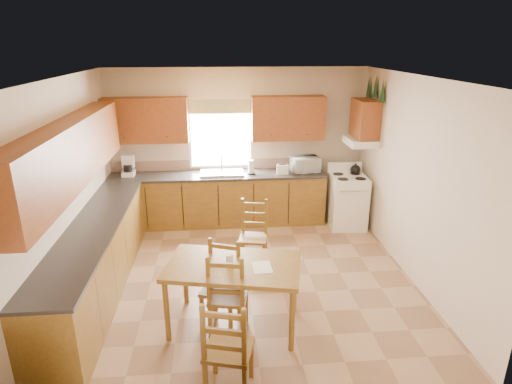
{
  "coord_description": "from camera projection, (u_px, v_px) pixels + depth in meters",
  "views": [
    {
      "loc": [
        -0.34,
        -5.21,
        3.1
      ],
      "look_at": [
        0.15,
        0.3,
        1.15
      ],
      "focal_mm": 30.0,
      "sensor_mm": 36.0,
      "label": 1
    }
  ],
  "objects": [
    {
      "name": "toaster",
      "position": [
        283.0,
        169.0,
        7.44
      ],
      "size": [
        0.2,
        0.14,
        0.16
      ],
      "primitive_type": "cube",
      "rotation": [
        0.0,
        0.0,
        -0.06
      ],
      "color": "white",
      "rests_on": "counter_back"
    },
    {
      "name": "pine_decal_c",
      "position": [
        369.0,
        87.0,
        7.2
      ],
      "size": [
        0.22,
        0.22,
        0.36
      ],
      "primitive_type": "cone",
      "color": "#173E21",
      "rests_on": "wall_right"
    },
    {
      "name": "pine_decal_b",
      "position": [
        376.0,
        86.0,
        6.89
      ],
      "size": [
        0.22,
        0.22,
        0.36
      ],
      "primitive_type": "cone",
      "color": "#173E21",
      "rests_on": "wall_right"
    },
    {
      "name": "upper_cab_back_left",
      "position": [
        146.0,
        120.0,
        7.17
      ],
      "size": [
        1.41,
        0.33,
        0.75
      ],
      "primitive_type": "cube",
      "color": "brown",
      "rests_on": "wall_back"
    },
    {
      "name": "window_valance",
      "position": [
        220.0,
        107.0,
        7.3
      ],
      "size": [
        1.19,
        0.01,
        0.24
      ],
      "primitive_type": "cube",
      "color": "#45612B",
      "rests_on": "wall_back"
    },
    {
      "name": "dining_table",
      "position": [
        234.0,
        295.0,
        4.84
      ],
      "size": [
        1.61,
        1.13,
        0.78
      ],
      "primitive_type": "cube",
      "rotation": [
        0.0,
        0.0,
        -0.21
      ],
      "color": "brown",
      "rests_on": "floor"
    },
    {
      "name": "lower_cab_back",
      "position": [
        218.0,
        200.0,
        7.61
      ],
      "size": [
        3.75,
        0.6,
        0.88
      ],
      "primitive_type": "cube",
      "color": "brown",
      "rests_on": "floor"
    },
    {
      "name": "counter_back",
      "position": [
        218.0,
        175.0,
        7.46
      ],
      "size": [
        3.75,
        0.63,
        0.04
      ],
      "primitive_type": "cube",
      "color": "#332E2C",
      "rests_on": "lower_cab_back"
    },
    {
      "name": "coffeemaker",
      "position": [
        128.0,
        166.0,
        7.31
      ],
      "size": [
        0.29,
        0.31,
        0.34
      ],
      "primitive_type": "cube",
      "rotation": [
        0.0,
        0.0,
        0.43
      ],
      "color": "white",
      "rests_on": "counter_back"
    },
    {
      "name": "window_pane",
      "position": [
        221.0,
        135.0,
        7.49
      ],
      "size": [
        1.05,
        0.01,
        1.1
      ],
      "primitive_type": "cube",
      "color": "white",
      "rests_on": "wall_back"
    },
    {
      "name": "table_card",
      "position": [
        230.0,
        260.0,
        4.7
      ],
      "size": [
        0.08,
        0.05,
        0.11
      ],
      "primitive_type": "cube",
      "rotation": [
        0.0,
        0.0,
        0.39
      ],
      "color": "white",
      "rests_on": "dining_table"
    },
    {
      "name": "pine_decal_a",
      "position": [
        383.0,
        91.0,
        6.6
      ],
      "size": [
        0.22,
        0.22,
        0.36
      ],
      "primitive_type": "cone",
      "color": "#173E21",
      "rests_on": "wall_right"
    },
    {
      "name": "wall_right",
      "position": [
        415.0,
        181.0,
        5.7
      ],
      "size": [
        4.5,
        4.5,
        0.0
      ],
      "primitive_type": "plane",
      "color": "beige",
      "rests_on": "floor"
    },
    {
      "name": "chair_near_left",
      "position": [
        228.0,
        291.0,
        4.72
      ],
      "size": [
        0.48,
        0.47,
        1.0
      ],
      "primitive_type": "cube",
      "rotation": [
        0.0,
        0.0,
        2.96
      ],
      "color": "brown",
      "rests_on": "floor"
    },
    {
      "name": "window_frame",
      "position": [
        221.0,
        135.0,
        7.5
      ],
      "size": [
        1.13,
        0.02,
        1.18
      ],
      "primitive_type": "cube",
      "color": "white",
      "rests_on": "wall_back"
    },
    {
      "name": "paper_towel",
      "position": [
        251.0,
        167.0,
        7.42
      ],
      "size": [
        0.13,
        0.13,
        0.25
      ],
      "primitive_type": "cylinder",
      "rotation": [
        0.0,
        0.0,
        0.27
      ],
      "color": "white",
      "rests_on": "counter_back"
    },
    {
      "name": "upper_cab_left",
      "position": [
        70.0,
        154.0,
        5.02
      ],
      "size": [
        0.33,
        3.6,
        0.75
      ],
      "primitive_type": "cube",
      "color": "brown",
      "rests_on": "wall_left"
    },
    {
      "name": "chair_far_right",
      "position": [
        253.0,
        234.0,
        6.17
      ],
      "size": [
        0.46,
        0.45,
        0.95
      ],
      "primitive_type": "cube",
      "rotation": [
        0.0,
        0.0,
        -0.19
      ],
      "color": "brown",
      "rests_on": "floor"
    },
    {
      "name": "floor",
      "position": [
        247.0,
        277.0,
        5.95
      ],
      "size": [
        4.5,
        4.5,
        0.0
      ],
      "primitive_type": "plane",
      "color": "#9F7858",
      "rests_on": "ground"
    },
    {
      "name": "counter_left",
      "position": [
        92.0,
        228.0,
        5.35
      ],
      "size": [
        0.63,
        3.6,
        0.04
      ],
      "primitive_type": "cube",
      "color": "#332E2C",
      "rests_on": "lower_cab_left"
    },
    {
      "name": "upper_cab_stove",
      "position": [
        365.0,
        119.0,
        7.05
      ],
      "size": [
        0.33,
        0.62,
        0.62
      ],
      "primitive_type": "cube",
      "color": "brown",
      "rests_on": "wall_right"
    },
    {
      "name": "chair_near_right",
      "position": [
        228.0,
        344.0,
        3.89
      ],
      "size": [
        0.51,
        0.49,
        1.0
      ],
      "primitive_type": "cube",
      "rotation": [
        0.0,
        0.0,
        2.89
      ],
      "color": "brown",
      "rests_on": "floor"
    },
    {
      "name": "range_hood",
      "position": [
        360.0,
        141.0,
        7.17
      ],
      "size": [
        0.44,
        0.62,
        0.12
      ],
      "primitive_type": "cube",
      "color": "white",
      "rests_on": "wall_right"
    },
    {
      "name": "table_paper",
      "position": [
        262.0,
        267.0,
        4.64
      ],
      "size": [
        0.22,
        0.28,
        0.0
      ],
      "primitive_type": "cube",
      "rotation": [
        0.0,
        0.0,
        0.05
      ],
      "color": "white",
      "rests_on": "dining_table"
    },
    {
      "name": "microwave",
      "position": [
        305.0,
        164.0,
        7.53
      ],
      "size": [
        0.5,
        0.4,
        0.27
      ],
      "primitive_type": "imported",
      "rotation": [
        0.0,
        0.0,
        0.18
      ],
      "color": "white",
      "rests_on": "counter_back"
    },
    {
      "name": "ceiling",
      "position": [
        246.0,
        77.0,
        5.06
      ],
      "size": [
        4.5,
        4.5,
        0.0
      ],
      "primitive_type": "plane",
      "color": "olive",
      "rests_on": "floor"
    },
    {
      "name": "wall_front",
      "position": [
        266.0,
        275.0,
        3.39
      ],
      "size": [
        4.5,
        4.5,
        0.0
      ],
      "primitive_type": "plane",
      "color": "beige",
      "rests_on": "floor"
    },
    {
      "name": "wall_left",
      "position": [
        66.0,
        191.0,
        5.32
      ],
      "size": [
        4.5,
        4.5,
        0.0
      ],
      "primitive_type": "plane",
      "color": "beige",
      "rests_on": "floor"
    },
    {
      "name": "upper_cab_back_right",
      "position": [
        288.0,
        118.0,
        7.37
      ],
      "size": [
        1.25,
        0.33,
        0.75
      ],
      "primitive_type": "cube",
      "color": "brown",
      "rests_on": "wall_back"
    },
    {
      "name": "chair_far_left",
      "position": [
        220.0,
        284.0,
        4.89
      ],
      "size": [
        0.51,
        0.5,
        0.96
      ],
      "primitive_type": "cube",
      "rotation": [
        0.0,
        0.0,
        -0.36
      ],
      "color": "brown",
      "rests_on": "floor"
    },
    {
      "name": "lower_cab_left",
      "position": [
        97.0,
        260.0,
        5.5
      ],
      "size": [
        0.6,
        3.6,
        0.88
      ],
      "primitive_type": "cube",
      "color": "brown",
      "rests_on": "floor"
    },
    {
      "name": "wall_back",
      "position": [
        238.0,
        146.0,
        7.62
      ],
      "size": [
        4.5,
        4.5,
        0.0
      ],
      "primitive_type": "plane",
      "color": "beige",
      "rests_on": "floor"
    },
    {
      "name": "sink_basin",
      "position": [
        222.0,
        173.0,
        7.45
      ],
      "size": [
        0.75,
        0.45,
        0.04
      ],
      "primitive_type": "cube",
      "color": "silver",
      "rests_on": "counter_back"
    },
    {
      "name": "stove",
      "position": [
        347.0,
        202.0,
        7.48
      ],
      "size": [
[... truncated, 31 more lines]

